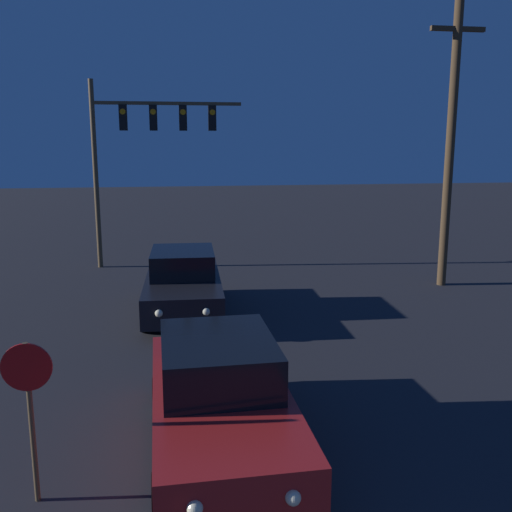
{
  "coord_description": "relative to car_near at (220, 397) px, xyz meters",
  "views": [
    {
      "loc": [
        -2.29,
        -0.22,
        4.59
      ],
      "look_at": [
        0.0,
        14.41,
        1.61
      ],
      "focal_mm": 40.0,
      "sensor_mm": 36.0,
      "label": 1
    }
  ],
  "objects": [
    {
      "name": "stop_sign",
      "position": [
        -2.47,
        -0.92,
        0.65
      ],
      "size": [
        0.62,
        0.07,
        2.16
      ],
      "color": "brown",
      "rests_on": "ground_plane"
    },
    {
      "name": "utility_pole",
      "position": [
        8.09,
        9.01,
        3.72
      ],
      "size": [
        1.72,
        0.28,
        8.79
      ],
      "color": "#4C3823",
      "rests_on": "ground_plane"
    },
    {
      "name": "car_near",
      "position": [
        0.0,
        0.0,
        0.0
      ],
      "size": [
        2.09,
        4.87,
        1.71
      ],
      "rotation": [
        0.0,
        0.0,
        3.16
      ],
      "color": "#B21E1E",
      "rests_on": "ground_plane"
    },
    {
      "name": "car_far",
      "position": [
        -0.32,
        7.18,
        0.0
      ],
      "size": [
        2.15,
        4.89,
        1.71
      ],
      "rotation": [
        0.0,
        0.0,
        3.11
      ],
      "color": "black",
      "rests_on": "ground_plane"
    },
    {
      "name": "traffic_signal_mast",
      "position": [
        -1.56,
        13.47,
        3.89
      ],
      "size": [
        5.4,
        0.3,
        6.75
      ],
      "color": "brown",
      "rests_on": "ground_plane"
    }
  ]
}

